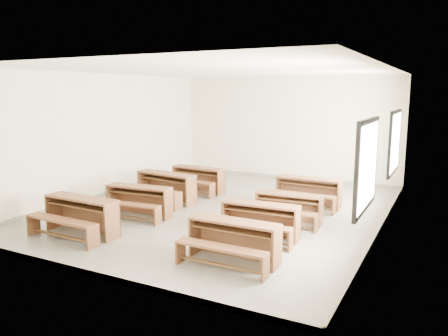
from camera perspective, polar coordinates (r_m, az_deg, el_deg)
The scene contains 9 objects.
room at distance 9.88m, azimuth 0.46°, elevation 6.50°, with size 8.50×8.50×3.20m.
desk_set_0 at distance 8.89m, azimuth -18.31°, elevation -5.64°, with size 1.65×0.90×0.73m.
desk_set_1 at distance 9.86m, azimuth -11.17°, elevation -3.98°, with size 1.58×0.93×0.68m.
desk_set_2 at distance 11.02m, azimuth -7.72°, elevation -2.24°, with size 1.73×1.04×0.74m.
desk_set_3 at distance 12.04m, azimuth -3.50°, elevation -1.27°, with size 1.57×0.89×0.69m.
desk_set_4 at distance 7.14m, azimuth 1.16°, elevation -9.17°, with size 1.52×0.79×0.68m.
desk_set_5 at distance 8.29m, azimuth 4.66°, elevation -6.55°, with size 1.52×0.84×0.66m.
desk_set_6 at distance 9.28m, azimuth 8.37°, elevation -4.95°, with size 1.44×0.81×0.63m.
desk_set_7 at distance 10.70m, azimuth 10.88°, elevation -2.83°, with size 1.56×0.83×0.70m.
Camera 1 is at (4.58, -8.79, 2.73)m, focal length 35.00 mm.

